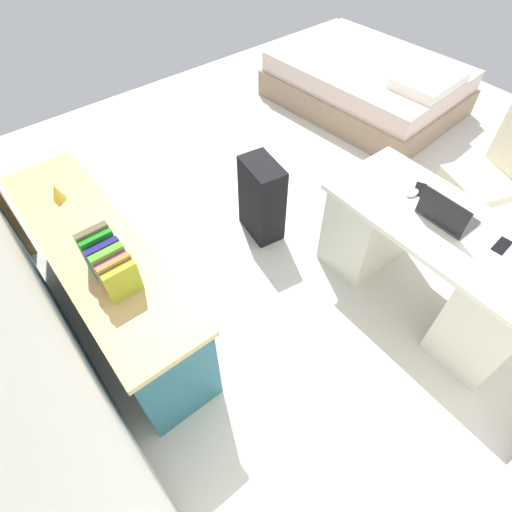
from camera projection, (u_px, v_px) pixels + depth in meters
name	position (u px, v px, depth m)	size (l,w,h in m)	color
ground_plane	(342.00, 203.00, 3.60)	(5.78, 5.78, 0.00)	beige
desk	(429.00, 261.00, 2.69)	(1.44, 0.66, 0.72)	silver
office_chair	(487.00, 184.00, 3.12)	(0.59, 0.59, 0.94)	black
credenza	(110.00, 282.00, 2.59)	(1.80, 0.48, 0.74)	#235B6B
bed	(367.00, 84.00, 4.45)	(2.01, 1.56, 0.58)	gray
suitcase_black	(262.00, 200.00, 3.14)	(0.36, 0.22, 0.66)	black
laptop	(446.00, 215.00, 2.41)	(0.31, 0.22, 0.21)	#333338
computer_mouse	(412.00, 193.00, 2.59)	(0.06, 0.10, 0.03)	white
cell_phone_near_laptop	(502.00, 246.00, 2.32)	(0.07, 0.14, 0.01)	black
cell_phone_by_mouse	(420.00, 189.00, 2.62)	(0.07, 0.14, 0.01)	black
book_row	(110.00, 263.00, 2.07)	(0.32, 0.17, 0.24)	#96A127
figurine_small	(57.00, 193.00, 2.50)	(0.08, 0.08, 0.11)	gold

